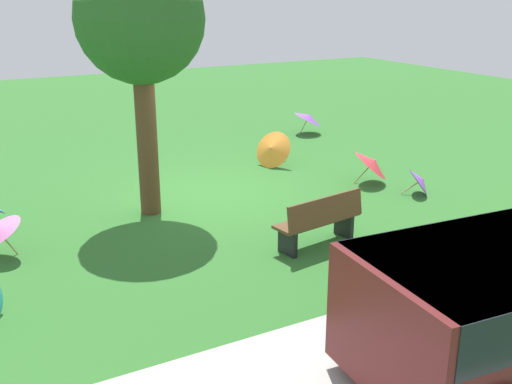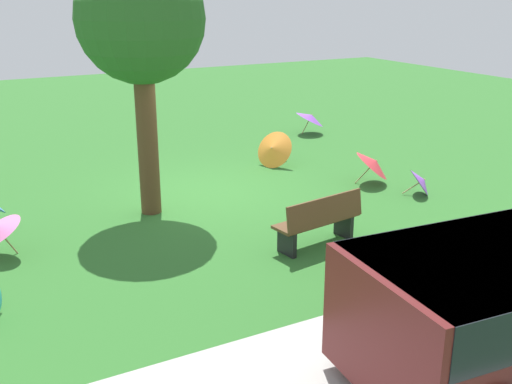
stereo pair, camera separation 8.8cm
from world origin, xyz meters
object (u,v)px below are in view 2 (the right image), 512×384
object	(u,v)px
parasol_orange_1	(273,149)
parasol_purple_2	(422,181)
shade_tree	(141,23)
parasol_red_0	(374,163)
parasol_purple_0	(311,117)
park_bench	(320,221)

from	to	relation	value
parasol_orange_1	parasol_purple_2	size ratio (longest dim) A/B	1.35
shade_tree	parasol_red_0	world-z (taller)	shade_tree
parasol_purple_0	parasol_purple_2	bearing A→B (deg)	79.59
parasol_purple_2	shade_tree	bearing A→B (deg)	-17.83
park_bench	parasol_purple_2	bearing A→B (deg)	-160.12
parasol_red_0	shade_tree	bearing A→B (deg)	-7.15
park_bench	parasol_red_0	bearing A→B (deg)	-142.27
shade_tree	parasol_purple_2	distance (m)	6.45
parasol_purple_0	parasol_red_0	world-z (taller)	parasol_red_0
park_bench	shade_tree	xyz separation A→B (m)	(1.92, -2.93, 3.08)
parasol_red_0	park_bench	bearing A→B (deg)	37.73
shade_tree	parasol_purple_0	size ratio (longest dim) A/B	4.20
parasol_orange_1	parasol_red_0	bearing A→B (deg)	119.06
park_bench	parasol_red_0	size ratio (longest dim) A/B	1.43
shade_tree	parasol_purple_2	size ratio (longest dim) A/B	5.85
shade_tree	parasol_purple_2	world-z (taller)	shade_tree
shade_tree	parasol_purple_0	bearing A→B (deg)	-146.85
parasol_purple_2	parasol_red_0	bearing A→B (deg)	-70.18
park_bench	shade_tree	world-z (taller)	shade_tree
parasol_purple_0	park_bench	bearing A→B (deg)	57.85
parasol_orange_1	parasol_purple_2	xyz separation A→B (m)	(-1.65, 3.35, -0.14)
park_bench	parasol_purple_2	world-z (taller)	park_bench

